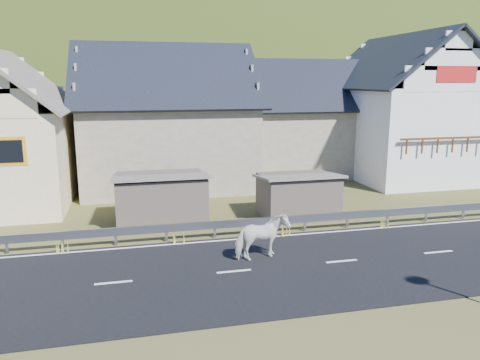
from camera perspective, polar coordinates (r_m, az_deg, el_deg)
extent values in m
plane|color=#3C411B|center=(16.35, -0.75, -11.20)|extent=(160.00, 160.00, 0.00)
cube|color=black|center=(16.34, -0.75, -11.14)|extent=(60.00, 7.00, 0.04)
cube|color=silver|center=(16.33, -0.75, -11.06)|extent=(60.00, 6.60, 0.01)
cube|color=#93969B|center=(19.54, -3.11, -5.48)|extent=(28.00, 0.08, 0.34)
cube|color=#93969B|center=(19.93, -26.57, -7.12)|extent=(0.10, 0.06, 0.70)
cube|color=#93969B|center=(19.55, -20.83, -6.97)|extent=(0.10, 0.06, 0.70)
cube|color=#93969B|center=(19.37, -14.92, -6.75)|extent=(0.10, 0.06, 0.70)
cube|color=#93969B|center=(19.39, -8.98, -6.46)|extent=(0.10, 0.06, 0.70)
cube|color=#93969B|center=(19.63, -3.11, -6.10)|extent=(0.10, 0.06, 0.70)
cube|color=#93969B|center=(20.05, 2.54, -5.69)|extent=(0.10, 0.06, 0.70)
cube|color=#93969B|center=(20.67, 7.91, -5.26)|extent=(0.10, 0.06, 0.70)
cube|color=#93969B|center=(21.45, 12.92, -4.81)|extent=(0.10, 0.06, 0.70)
cube|color=#93969B|center=(22.39, 17.53, -4.36)|extent=(0.10, 0.06, 0.70)
cube|color=#93969B|center=(23.46, 21.75, -3.93)|extent=(0.10, 0.06, 0.70)
cube|color=#93969B|center=(24.64, 25.57, -3.52)|extent=(0.10, 0.06, 0.70)
cube|color=brown|center=(21.87, -9.62, -2.31)|extent=(4.30, 3.30, 2.40)
cube|color=brown|center=(22.74, 7.05, -1.94)|extent=(3.80, 2.90, 2.20)
cube|color=#FFF0BC|center=(27.79, -27.23, 2.51)|extent=(7.00, 9.00, 5.00)
cube|color=orange|center=(22.96, -26.16, 3.16)|extent=(1.30, 0.12, 1.30)
cube|color=tan|center=(30.02, -8.91, 4.31)|extent=(10.00, 9.00, 5.00)
cube|color=tan|center=(34.21, 7.82, 4.94)|extent=(9.00, 8.00, 4.60)
cube|color=white|center=(34.16, 19.17, 5.56)|extent=(8.00, 10.00, 6.00)
cube|color=red|center=(29.87, 24.91, 11.60)|extent=(2.60, 0.06, 0.90)
cube|color=#572A17|center=(29.87, 24.56, 4.69)|extent=(6.80, 0.12, 0.12)
ellipsoid|color=#2D4014|center=(196.63, -10.81, 4.06)|extent=(440.00, 280.00, 260.00)
imported|color=silver|center=(17.16, 2.69, -6.97)|extent=(1.33, 2.11, 1.66)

